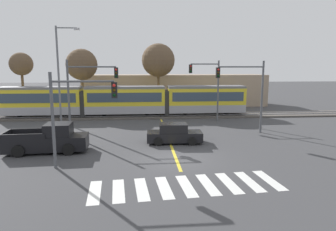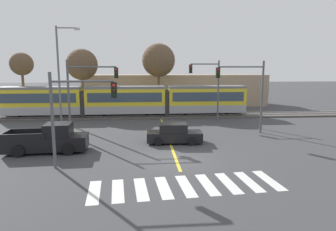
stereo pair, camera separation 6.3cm
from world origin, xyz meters
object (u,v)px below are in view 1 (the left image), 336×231
(pickup_truck, at_px, (49,140))
(bare_tree_east, at_px, (158,60))
(traffic_light_far_right, at_px, (209,82))
(bare_tree_west, at_px, (82,65))
(bare_tree_far_west, at_px, (21,65))
(traffic_light_mid_left, at_px, (85,86))
(sedan_crossing, at_px, (174,134))
(light_rail_tram, at_px, (125,100))
(traffic_light_mid_right, at_px, (247,86))
(street_lamp_west, at_px, (60,69))
(traffic_light_near_left, at_px, (76,106))

(pickup_truck, bearing_deg, bare_tree_east, 65.85)
(traffic_light_far_right, xyz_separation_m, bare_tree_west, (-14.61, 7.74, 1.83))
(bare_tree_far_west, bearing_deg, traffic_light_mid_left, -53.59)
(sedan_crossing, distance_m, traffic_light_mid_left, 8.59)
(sedan_crossing, bearing_deg, light_rail_tram, 109.11)
(traffic_light_mid_left, xyz_separation_m, bare_tree_far_west, (-10.36, 14.05, 1.92))
(traffic_light_mid_right, distance_m, bare_tree_far_west, 28.15)
(street_lamp_west, bearing_deg, bare_tree_far_west, 131.35)
(street_lamp_west, relative_size, bare_tree_far_west, 1.30)
(bare_tree_east, bearing_deg, bare_tree_far_west, -179.33)
(sedan_crossing, relative_size, traffic_light_near_left, 0.77)
(sedan_crossing, distance_m, traffic_light_near_left, 8.58)
(bare_tree_far_west, height_order, bare_tree_west, bare_tree_west)
(traffic_light_near_left, bearing_deg, light_rail_tram, 84.11)
(street_lamp_west, bearing_deg, traffic_light_near_left, -72.78)
(traffic_light_mid_right, xyz_separation_m, traffic_light_far_right, (-2.00, 6.02, 0.09))
(traffic_light_near_left, bearing_deg, pickup_truck, 127.87)
(traffic_light_mid_right, relative_size, traffic_light_mid_left, 0.99)
(light_rail_tram, bearing_deg, traffic_light_mid_right, -40.97)
(traffic_light_mid_right, distance_m, traffic_light_far_right, 6.35)
(traffic_light_far_right, height_order, traffic_light_mid_left, traffic_light_far_right)
(traffic_light_near_left, height_order, bare_tree_east, bare_tree_east)
(light_rail_tram, height_order, traffic_light_near_left, traffic_light_near_left)
(traffic_light_mid_right, height_order, bare_tree_far_west, bare_tree_far_west)
(light_rail_tram, xyz_separation_m, bare_tree_far_west, (-13.17, 4.72, 4.05))
(sedan_crossing, height_order, traffic_light_mid_right, traffic_light_mid_right)
(traffic_light_mid_left, bearing_deg, street_lamp_west, 119.49)
(sedan_crossing, height_order, bare_tree_far_west, bare_tree_far_west)
(sedan_crossing, distance_m, traffic_light_mid_right, 8.09)
(light_rail_tram, height_order, traffic_light_far_right, traffic_light_far_right)
(light_rail_tram, relative_size, traffic_light_mid_left, 4.38)
(pickup_truck, xyz_separation_m, street_lamp_west, (-1.92, 11.36, 4.74))
(light_rail_tram, distance_m, traffic_light_mid_right, 14.74)
(bare_tree_east, bearing_deg, street_lamp_west, -143.23)
(sedan_crossing, relative_size, traffic_light_mid_left, 0.67)
(bare_tree_far_west, bearing_deg, traffic_light_near_left, -63.21)
(pickup_truck, relative_size, traffic_light_near_left, 1.00)
(traffic_light_far_right, bearing_deg, traffic_light_near_left, -127.37)
(light_rail_tram, bearing_deg, traffic_light_near_left, -95.89)
(sedan_crossing, bearing_deg, pickup_truck, -168.73)
(traffic_light_mid_right, relative_size, street_lamp_west, 0.64)
(traffic_light_mid_left, relative_size, bare_tree_far_west, 0.84)
(traffic_light_mid_right, distance_m, traffic_light_mid_left, 13.82)
(light_rail_tram, distance_m, bare_tree_far_west, 14.56)
(traffic_light_far_right, bearing_deg, street_lamp_west, 177.83)
(traffic_light_mid_left, height_order, bare_tree_west, bare_tree_west)
(light_rail_tram, bearing_deg, traffic_light_mid_left, -106.76)
(bare_tree_west, bearing_deg, bare_tree_east, 4.25)
(street_lamp_west, xyz_separation_m, bare_tree_east, (10.54, 7.88, 1.08))
(pickup_truck, distance_m, traffic_light_near_left, 5.15)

